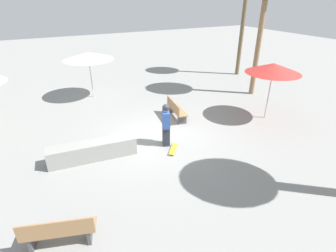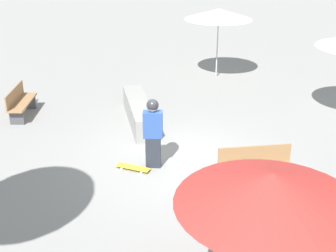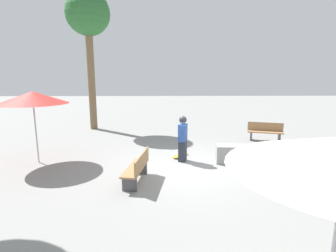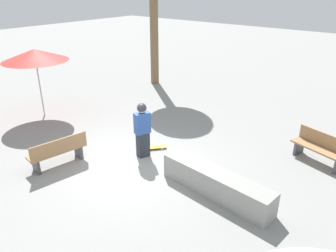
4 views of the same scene
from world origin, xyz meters
name	(u,v)px [view 3 (image 3 of 4)]	position (x,y,z in m)	size (l,w,h in m)	color
ground_plane	(186,167)	(0.00, 0.00, 0.00)	(60.00, 60.00, 0.00)	gray
skater_main	(183,137)	(0.65, 0.07, 0.89)	(0.49, 0.37, 1.64)	#282D38
skateboard	(180,155)	(1.14, 0.12, 0.06)	(0.75, 0.66, 0.07)	gold
concrete_ledge	(259,155)	(0.35, -2.58, 0.31)	(0.84, 2.99, 0.63)	gray
bench_near	(137,168)	(-1.23, 1.51, 0.43)	(1.65, 0.68, 0.85)	#47474C
bench_far	(265,132)	(3.54, -4.03, 0.43)	(0.88, 1.66, 0.85)	#47474C
shade_umbrella_red	(33,98)	(0.56, 5.19, 2.30)	(2.32, 2.32, 2.51)	#B7B7BC
palm_tree_center_right	(88,17)	(6.49, 4.76, 6.06)	(2.35, 2.35, 7.46)	brown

